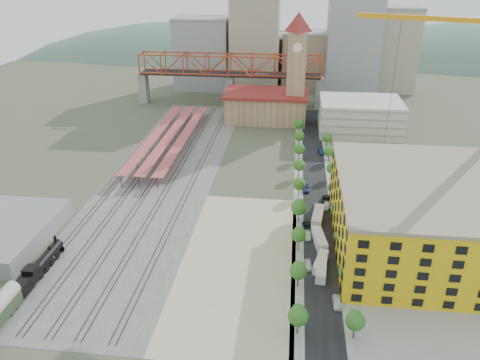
# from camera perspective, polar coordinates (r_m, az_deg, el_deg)

# --- Properties ---
(ground) EXTENTS (400.00, 400.00, 0.00)m
(ground) POSITION_cam_1_polar(r_m,az_deg,el_deg) (144.19, 2.94, -2.72)
(ground) COLOR #474C38
(ground) RESTS_ON ground
(ballast_strip) EXTENTS (36.00, 165.00, 0.06)m
(ballast_strip) POSITION_cam_1_polar(r_m,az_deg,el_deg) (165.46, -9.16, 0.83)
(ballast_strip) COLOR #605E59
(ballast_strip) RESTS_ON ground
(dirt_lot) EXTENTS (28.00, 67.00, 0.06)m
(dirt_lot) POSITION_cam_1_polar(r_m,az_deg,el_deg) (117.66, -0.13, -9.77)
(dirt_lot) COLOR tan
(dirt_lot) RESTS_ON ground
(street_asphalt) EXTENTS (12.00, 170.00, 0.06)m
(street_asphalt) POSITION_cam_1_polar(r_m,az_deg,el_deg) (157.61, 9.13, -0.45)
(street_asphalt) COLOR black
(street_asphalt) RESTS_ON ground
(sidewalk_west) EXTENTS (3.00, 170.00, 0.04)m
(sidewalk_west) POSITION_cam_1_polar(r_m,az_deg,el_deg) (157.41, 7.13, -0.36)
(sidewalk_west) COLOR gray
(sidewalk_west) RESTS_ON ground
(sidewalk_east) EXTENTS (3.00, 170.00, 0.04)m
(sidewalk_east) POSITION_cam_1_polar(r_m,az_deg,el_deg) (158.01, 11.12, -0.55)
(sidewalk_east) COLOR gray
(sidewalk_east) RESTS_ON ground
(construction_pad) EXTENTS (50.00, 90.00, 0.06)m
(construction_pad) POSITION_cam_1_polar(r_m,az_deg,el_deg) (132.10, 22.33, -7.63)
(construction_pad) COLOR gray
(construction_pad) RESTS_ON ground
(rail_tracks) EXTENTS (26.56, 160.00, 0.18)m
(rail_tracks) POSITION_cam_1_polar(r_m,az_deg,el_deg) (165.89, -9.76, 0.90)
(rail_tracks) COLOR #382B23
(rail_tracks) RESTS_ON ground
(platform_canopies) EXTENTS (16.00, 80.00, 4.12)m
(platform_canopies) POSITION_cam_1_polar(r_m,az_deg,el_deg) (189.81, -8.55, 5.41)
(platform_canopies) COLOR #B6464A
(platform_canopies) RESTS_ON ground
(station_hall) EXTENTS (38.00, 24.00, 13.10)m
(station_hall) POSITION_cam_1_polar(r_m,az_deg,el_deg) (218.19, 3.18, 9.02)
(station_hall) COLOR tan
(station_hall) RESTS_ON ground
(clock_tower) EXTENTS (12.00, 12.00, 52.00)m
(clock_tower) POSITION_cam_1_polar(r_m,az_deg,el_deg) (210.75, 6.94, 14.46)
(clock_tower) COLOR tan
(clock_tower) RESTS_ON ground
(parking_garage) EXTENTS (34.00, 26.00, 14.00)m
(parking_garage) POSITION_cam_1_polar(r_m,az_deg,el_deg) (208.20, 14.39, 7.56)
(parking_garage) COLOR silver
(parking_garage) RESTS_ON ground
(truss_bridge) EXTENTS (94.00, 9.60, 25.60)m
(truss_bridge) POSITION_cam_1_polar(r_m,az_deg,el_deg) (239.41, -1.28, 13.53)
(truss_bridge) COLOR gray
(truss_bridge) RESTS_ON ground
(construction_building) EXTENTS (44.60, 50.60, 18.80)m
(construction_building) POSITION_cam_1_polar(r_m,az_deg,el_deg) (126.71, 21.71, -4.03)
(construction_building) COLOR yellow
(construction_building) RESTS_ON ground
(warehouse) EXTENTS (22.00, 32.00, 5.00)m
(warehouse) POSITION_cam_1_polar(r_m,az_deg,el_deg) (138.11, -26.67, -5.82)
(warehouse) COLOR gray
(warehouse) RESTS_ON ground
(street_trees) EXTENTS (15.40, 124.40, 8.00)m
(street_trees) POSITION_cam_1_polar(r_m,az_deg,el_deg) (148.67, 9.24, -2.12)
(street_trees) COLOR #2C671F
(street_trees) RESTS_ON ground
(skyline) EXTENTS (133.00, 46.00, 60.00)m
(skyline) POSITION_cam_1_polar(r_m,az_deg,el_deg) (273.15, 6.85, 15.67)
(skyline) COLOR #9EA0A3
(skyline) RESTS_ON ground
(distant_hills) EXTENTS (647.00, 264.00, 227.00)m
(distant_hills) POSITION_cam_1_polar(r_m,az_deg,el_deg) (415.87, 11.49, 4.03)
(distant_hills) COLOR #4C6B59
(distant_hills) RESTS_ON ground
(locomotive) EXTENTS (2.93, 22.62, 5.65)m
(locomotive) POSITION_cam_1_polar(r_m,az_deg,el_deg) (121.42, -23.25, -9.72)
(locomotive) COLOR black
(locomotive) RESTS_ON ground
(site_trailer_a) EXTENTS (3.10, 9.14, 2.46)m
(site_trailer_a) POSITION_cam_1_polar(r_m,az_deg,el_deg) (114.24, 9.87, -10.68)
(site_trailer_a) COLOR silver
(site_trailer_a) RESTS_ON ground
(site_trailer_b) EXTENTS (4.32, 8.86, 2.34)m
(site_trailer_b) POSITION_cam_1_polar(r_m,az_deg,el_deg) (116.63, 9.81, -9.87)
(site_trailer_b) COLOR silver
(site_trailer_b) RESTS_ON ground
(site_trailer_c) EXTENTS (4.17, 10.05, 2.67)m
(site_trailer_c) POSITION_cam_1_polar(r_m,az_deg,el_deg) (124.91, 9.64, -7.17)
(site_trailer_c) COLOR silver
(site_trailer_c) RESTS_ON ground
(site_trailer_d) EXTENTS (4.09, 10.65, 2.84)m
(site_trailer_d) POSITION_cam_1_polar(r_m,az_deg,el_deg) (135.22, 9.46, -4.41)
(site_trailer_d) COLOR silver
(site_trailer_d) RESTS_ON ground
(car_0) EXTENTS (2.06, 4.40, 1.45)m
(car_0) POSITION_cam_1_polar(r_m,az_deg,el_deg) (116.03, 8.31, -10.23)
(car_0) COLOR silver
(car_0) RESTS_ON ground
(car_1) EXTENTS (1.98, 4.68, 1.50)m
(car_1) POSITION_cam_1_polar(r_m,az_deg,el_deg) (127.27, 8.22, -6.70)
(car_1) COLOR #A7A5AB
(car_1) RESTS_ON ground
(car_2) EXTENTS (2.97, 5.25, 1.38)m
(car_2) POSITION_cam_1_polar(r_m,az_deg,el_deg) (131.26, 8.19, -5.66)
(car_2) COLOR black
(car_2) RESTS_ON ground
(car_3) EXTENTS (2.27, 5.10, 1.45)m
(car_3) POSITION_cam_1_polar(r_m,az_deg,el_deg) (152.11, 8.08, -1.07)
(car_3) COLOR navy
(car_3) RESTS_ON ground
(car_4) EXTENTS (2.00, 4.69, 1.58)m
(car_4) POSITION_cam_1_polar(r_m,az_deg,el_deg) (106.07, 11.76, -14.41)
(car_4) COLOR silver
(car_4) RESTS_ON ground
(car_5) EXTENTS (2.44, 5.05, 1.60)m
(car_5) POSITION_cam_1_polar(r_m,az_deg,el_deg) (142.61, 10.54, -3.12)
(car_5) COLOR #959499
(car_5) RESTS_ON ground
(car_6) EXTENTS (2.78, 5.53, 1.50)m
(car_6) POSITION_cam_1_polar(r_m,az_deg,el_deg) (146.11, 10.46, -2.41)
(car_6) COLOR black
(car_6) RESTS_ON ground
(car_7) EXTENTS (2.84, 5.46, 1.51)m
(car_7) POSITION_cam_1_polar(r_m,az_deg,el_deg) (182.68, 9.85, 3.43)
(car_7) COLOR navy
(car_7) RESTS_ON ground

